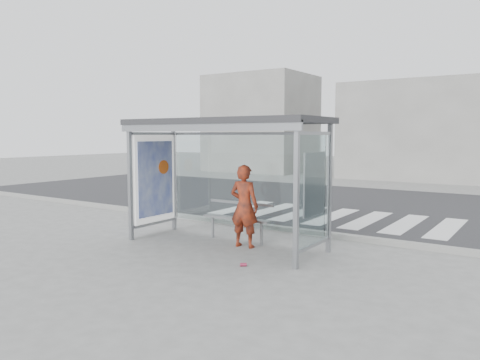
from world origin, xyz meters
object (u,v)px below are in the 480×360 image
object	(u,v)px
soda_can	(243,265)
person	(244,206)
bus_shelter	(211,150)
bench	(237,218)

from	to	relation	value
soda_can	person	bearing A→B (deg)	122.67
bus_shelter	soda_can	size ratio (longest dim) A/B	36.90
bench	person	bearing A→B (deg)	-40.42
person	soda_can	distance (m)	1.65
bus_shelter	soda_can	xyz separation A→B (m)	(1.54, -1.12, -1.95)
bench	soda_can	bearing A→B (deg)	-52.67
bench	bus_shelter	bearing A→B (deg)	-128.55
person	bench	size ratio (longest dim) A/B	1.04
person	bus_shelter	bearing A→B (deg)	0.89
person	soda_can	world-z (taller)	person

